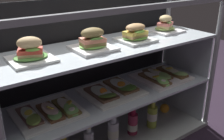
% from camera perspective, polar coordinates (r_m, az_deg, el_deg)
% --- Properties ---
extents(case_frame, '(1.42, 0.47, 0.93)m').
position_cam_1_polar(case_frame, '(1.64, -2.79, 0.59)').
color(case_frame, gray).
rests_on(case_frame, ground).
extents(riser_lower_tier, '(1.36, 0.41, 0.33)m').
position_cam_1_polar(riser_lower_tier, '(1.68, 0.00, -10.71)').
color(riser_lower_tier, silver).
rests_on(riser_lower_tier, case_base_deck).
extents(shelf_lower_glass, '(1.37, 0.42, 0.01)m').
position_cam_1_polar(shelf_lower_glass, '(1.60, 0.00, -5.46)').
color(shelf_lower_glass, silver).
rests_on(shelf_lower_glass, riser_lower_tier).
extents(riser_upper_tier, '(1.36, 0.41, 0.30)m').
position_cam_1_polar(riser_upper_tier, '(1.53, 0.00, -0.26)').
color(riser_upper_tier, silver).
rests_on(riser_upper_tier, shelf_lower_glass).
extents(shelf_upper_glass, '(1.37, 0.42, 0.01)m').
position_cam_1_polar(shelf_upper_glass, '(1.48, 0.00, 5.35)').
color(shelf_upper_glass, silver).
rests_on(shelf_upper_glass, riser_upper_tier).
extents(plated_roll_sandwich_left_of_center, '(0.20, 0.20, 0.12)m').
position_cam_1_polar(plated_roll_sandwich_left_of_center, '(1.26, -17.45, 3.67)').
color(plated_roll_sandwich_left_of_center, white).
rests_on(plated_roll_sandwich_left_of_center, shelf_upper_glass).
extents(plated_roll_sandwich_far_right, '(0.21, 0.21, 0.12)m').
position_cam_1_polar(plated_roll_sandwich_far_right, '(1.37, -4.24, 6.15)').
color(plated_roll_sandwich_far_right, white).
rests_on(plated_roll_sandwich_far_right, shelf_upper_glass).
extents(plated_roll_sandwich_mid_left, '(0.20, 0.20, 0.11)m').
position_cam_1_polar(plated_roll_sandwich_mid_left, '(1.54, 5.15, 7.70)').
color(plated_roll_sandwich_mid_left, white).
rests_on(plated_roll_sandwich_mid_left, shelf_upper_glass).
extents(plated_roll_sandwich_center, '(0.20, 0.20, 0.11)m').
position_cam_1_polar(plated_roll_sandwich_center, '(1.80, 11.57, 9.41)').
color(plated_roll_sandwich_center, white).
rests_on(plated_roll_sandwich_center, shelf_upper_glass).
extents(open_sandwich_tray_right_of_center, '(0.34, 0.31, 0.06)m').
position_cam_1_polar(open_sandwich_tray_right_of_center, '(1.41, -13.57, -8.85)').
color(open_sandwich_tray_right_of_center, white).
rests_on(open_sandwich_tray_right_of_center, shelf_lower_glass).
extents(open_sandwich_tray_center, '(0.34, 0.31, 0.06)m').
position_cam_1_polar(open_sandwich_tray_center, '(1.59, 0.10, -4.47)').
color(open_sandwich_tray_center, white).
rests_on(open_sandwich_tray_center, shelf_lower_glass).
extents(open_sandwich_tray_left_of_center, '(0.34, 0.31, 0.06)m').
position_cam_1_polar(open_sandwich_tray_left_of_center, '(1.83, 10.92, -1.29)').
color(open_sandwich_tray_left_of_center, white).
rests_on(open_sandwich_tray_left_of_center, shelf_lower_glass).
extents(juice_bottle_back_left, '(0.07, 0.07, 0.23)m').
position_cam_1_polar(juice_bottle_back_left, '(1.69, 0.26, -13.42)').
color(juice_bottle_back_left, white).
rests_on(juice_bottle_back_left, case_base_deck).
extents(juice_bottle_front_second, '(0.07, 0.07, 0.21)m').
position_cam_1_polar(juice_bottle_front_second, '(1.81, 4.55, -11.57)').
color(juice_bottle_front_second, '#A22D4B').
rests_on(juice_bottle_front_second, case_base_deck).
extents(juice_bottle_back_right, '(0.07, 0.07, 0.21)m').
position_cam_1_polar(juice_bottle_back_right, '(1.89, 8.80, -9.83)').
color(juice_bottle_back_right, '#AFC743').
rests_on(juice_bottle_back_right, case_base_deck).
extents(orange_fruit_beside_bottles, '(0.07, 0.07, 0.07)m').
position_cam_1_polar(orange_fruit_beside_bottles, '(2.10, 11.46, -8.23)').
color(orange_fruit_beside_bottles, orange).
rests_on(orange_fruit_beside_bottles, case_base_deck).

